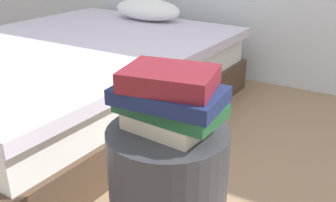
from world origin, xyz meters
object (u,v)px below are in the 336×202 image
Objects in this scene: bed at (75,76)px; book_navy at (169,95)px; book_cream at (168,122)px; book_maroon at (170,79)px; book_forest at (171,109)px.

book_navy reaches higher than bed.
book_cream is (1.17, -0.83, 0.33)m from bed.
bed is 8.59× the size of book_maroon.
book_maroon is (-0.00, -0.00, 0.09)m from book_forest.
bed is 1.50m from book_navy.
book_cream is 0.08m from book_navy.
bed is 7.06× the size of book_forest.
book_cream is at bearing -155.55° from book_forest.
book_navy is (0.00, -0.00, 0.08)m from book_cream.
book_navy reaches higher than book_cream.
book_maroon is at bearing -132.75° from book_forest.
book_forest reaches higher than bed.
book_maroon reaches higher than book_forest.
book_navy reaches higher than book_forest.
bed is at bearing 150.09° from book_cream.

